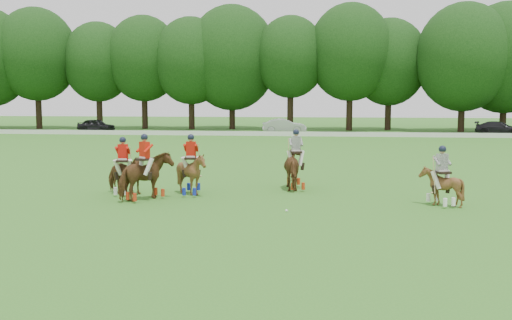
# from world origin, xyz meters

# --- Properties ---
(ground) EXTENTS (180.00, 180.00, 0.00)m
(ground) POSITION_xyz_m (0.00, 0.00, 0.00)
(ground) COLOR #327220
(ground) RESTS_ON ground
(tree_line) EXTENTS (117.98, 14.32, 14.75)m
(tree_line) POSITION_xyz_m (0.26, 48.05, 8.23)
(tree_line) COLOR black
(tree_line) RESTS_ON ground
(boundary_rail) EXTENTS (120.00, 0.10, 0.44)m
(boundary_rail) POSITION_xyz_m (0.00, 38.00, 0.22)
(boundary_rail) COLOR white
(boundary_rail) RESTS_ON ground
(car_left) EXTENTS (4.32, 2.31, 1.40)m
(car_left) POSITION_xyz_m (-20.86, 42.50, 0.70)
(car_left) COLOR black
(car_left) RESTS_ON ground
(car_mid) EXTENTS (4.73, 2.12, 1.51)m
(car_mid) POSITION_xyz_m (-0.34, 42.50, 0.75)
(car_mid) COLOR #AEADB3
(car_mid) RESTS_ON ground
(car_right) EXTENTS (4.95, 3.34, 1.33)m
(car_right) POSITION_xyz_m (21.27, 42.50, 0.67)
(car_right) COLOR black
(car_right) RESTS_ON ground
(polo_red_a) EXTENTS (1.95, 2.24, 2.44)m
(polo_red_a) POSITION_xyz_m (-2.63, 2.94, 0.90)
(polo_red_a) COLOR #4E2B15
(polo_red_a) RESTS_ON ground
(polo_red_b) EXTENTS (1.64, 1.44, 2.24)m
(polo_red_b) POSITION_xyz_m (-3.86, 4.07, 0.79)
(polo_red_b) COLOR #4E2B15
(polo_red_b) RESTS_ON ground
(polo_red_c) EXTENTS (1.46, 1.61, 2.35)m
(polo_red_c) POSITION_xyz_m (-1.23, 4.30, 0.85)
(polo_red_c) COLOR #4E2B15
(polo_red_c) RESTS_ON ground
(polo_stripe_a) EXTENTS (1.35, 2.24, 2.46)m
(polo_stripe_a) POSITION_xyz_m (2.72, 6.16, 0.90)
(polo_stripe_a) COLOR #4E2B15
(polo_stripe_a) RESTS_ON ground
(polo_stripe_b) EXTENTS (1.50, 1.57, 2.10)m
(polo_stripe_b) POSITION_xyz_m (7.92, 3.12, 0.74)
(polo_stripe_b) COLOR #4E2B15
(polo_stripe_b) RESTS_ON ground
(polo_ball) EXTENTS (0.09, 0.09, 0.09)m
(polo_ball) POSITION_xyz_m (2.66, 1.39, 0.04)
(polo_ball) COLOR white
(polo_ball) RESTS_ON ground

